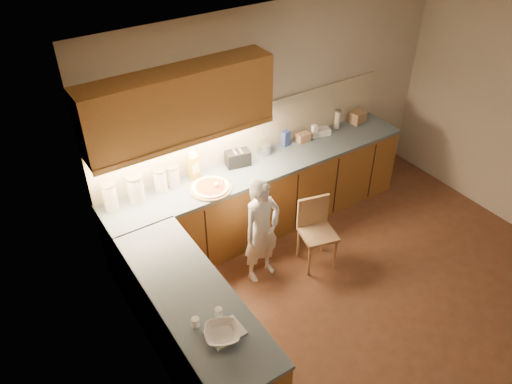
{
  "coord_description": "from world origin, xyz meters",
  "views": [
    {
      "loc": [
        -3.03,
        -2.23,
        4.02
      ],
      "look_at": [
        -0.8,
        1.2,
        1.0
      ],
      "focal_mm": 35.0,
      "sensor_mm": 36.0,
      "label": 1
    }
  ],
  "objects_px": {
    "wooden_chair": "(316,227)",
    "oil_jug": "(194,166)",
    "pizza_on_board": "(211,188)",
    "toaster": "(238,158)",
    "child": "(262,231)"
  },
  "relations": [
    {
      "from": "wooden_chair",
      "to": "oil_jug",
      "type": "bearing_deg",
      "value": 147.95
    },
    {
      "from": "pizza_on_board",
      "to": "wooden_chair",
      "type": "distance_m",
      "value": 1.23
    },
    {
      "from": "pizza_on_board",
      "to": "oil_jug",
      "type": "distance_m",
      "value": 0.31
    },
    {
      "from": "pizza_on_board",
      "to": "child",
      "type": "relative_size",
      "value": 0.36
    },
    {
      "from": "oil_jug",
      "to": "pizza_on_board",
      "type": "bearing_deg",
      "value": -81.82
    },
    {
      "from": "child",
      "to": "wooden_chair",
      "type": "distance_m",
      "value": 0.66
    },
    {
      "from": "child",
      "to": "toaster",
      "type": "bearing_deg",
      "value": 68.3
    },
    {
      "from": "wooden_chair",
      "to": "toaster",
      "type": "bearing_deg",
      "value": 127.98
    },
    {
      "from": "wooden_chair",
      "to": "toaster",
      "type": "distance_m",
      "value": 1.16
    },
    {
      "from": "child",
      "to": "oil_jug",
      "type": "height_order",
      "value": "oil_jug"
    },
    {
      "from": "pizza_on_board",
      "to": "toaster",
      "type": "distance_m",
      "value": 0.55
    },
    {
      "from": "pizza_on_board",
      "to": "toaster",
      "type": "bearing_deg",
      "value": 26.73
    },
    {
      "from": "child",
      "to": "wooden_chair",
      "type": "relative_size",
      "value": 1.53
    },
    {
      "from": "wooden_chair",
      "to": "toaster",
      "type": "xyz_separation_m",
      "value": [
        -0.42,
        0.94,
        0.54
      ]
    },
    {
      "from": "child",
      "to": "oil_jug",
      "type": "xyz_separation_m",
      "value": [
        -0.31,
        0.85,
        0.45
      ]
    }
  ]
}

